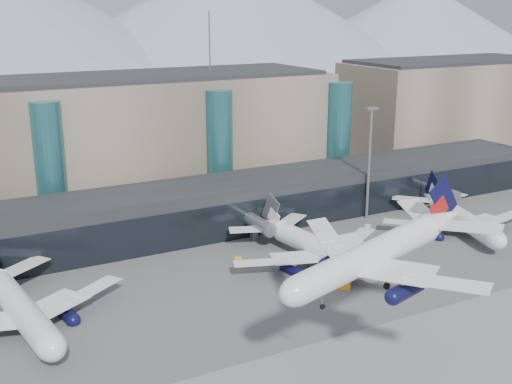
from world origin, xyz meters
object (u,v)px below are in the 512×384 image
at_px(veh_c, 384,245).
at_px(lightmast_mid, 369,157).
at_px(veh_b, 238,262).
at_px(veh_g, 385,241).
at_px(veh_f, 7,290).
at_px(hero_jet, 385,243).
at_px(veh_h, 344,280).
at_px(jet_parked_mid, 310,238).
at_px(jet_parked_right, 456,210).
at_px(jet_parked_left, 14,295).
at_px(veh_d, 367,229).

bearing_deg(veh_c, lightmast_mid, 72.81).
xyz_separation_m(veh_b, veh_g, (31.52, -4.19, -0.08)).
height_order(veh_b, veh_f, veh_f).
relative_size(hero_jet, veh_h, 8.50).
relative_size(hero_jet, jet_parked_mid, 0.90).
distance_m(hero_jet, veh_f, 64.68).
bearing_deg(hero_jet, jet_parked_right, 29.11).
bearing_deg(veh_c, veh_f, -179.59).
bearing_deg(jet_parked_right, jet_parked_left, 106.98).
height_order(lightmast_mid, jet_parked_left, lightmast_mid).
distance_m(veh_f, veh_h, 57.48).
height_order(hero_jet, jet_parked_left, hero_jet).
bearing_deg(veh_d, veh_b, 137.70).
relative_size(lightmast_mid, jet_parked_mid, 0.71).
relative_size(lightmast_mid, veh_c, 6.62).
bearing_deg(jet_parked_mid, jet_parked_right, -97.04).
relative_size(lightmast_mid, veh_d, 10.72).
xyz_separation_m(lightmast_mid, veh_d, (-5.89, -8.03, -13.74)).
xyz_separation_m(lightmast_mid, hero_jet, (-38.28, -52.24, 3.44)).
bearing_deg(jet_parked_mid, jet_parked_left, 83.05).
xyz_separation_m(lightmast_mid, veh_h, (-26.87, -28.66, -13.37)).
height_order(jet_parked_right, veh_d, jet_parked_right).
bearing_deg(veh_h, lightmast_mid, -7.19).
xyz_separation_m(jet_parked_left, veh_g, (71.80, -0.27, -3.87)).
distance_m(veh_d, veh_h, 29.43).
bearing_deg(jet_parked_right, jet_parked_mid, 106.93).
distance_m(jet_parked_mid, veh_b, 14.34).
relative_size(veh_c, veh_g, 1.88).
relative_size(jet_parked_right, veh_b, 15.00).
bearing_deg(veh_h, veh_f, 101.86).
bearing_deg(veh_h, veh_g, -20.48).
height_order(veh_b, veh_g, veh_b).
distance_m(veh_b, veh_h, 20.93).
xyz_separation_m(hero_jet, jet_parked_left, (-40.99, 36.71, -13.39)).
bearing_deg(veh_c, veh_d, 80.00).
height_order(jet_parked_right, veh_g, jet_parked_right).
bearing_deg(veh_g, veh_d, 119.49).
xyz_separation_m(jet_parked_right, veh_c, (-22.03, -2.69, -3.25)).
distance_m(veh_b, veh_g, 31.80).
relative_size(veh_c, veh_d, 1.62).
bearing_deg(veh_h, jet_parked_left, 111.90).
distance_m(veh_c, veh_h, 19.91).
xyz_separation_m(jet_parked_mid, jet_parked_right, (37.88, -0.08, -0.08)).
distance_m(hero_jet, jet_parked_right, 63.79).
bearing_deg(veh_b, veh_h, -122.71).
bearing_deg(veh_b, lightmast_mid, -51.56).
bearing_deg(veh_g, veh_c, -92.42).
xyz_separation_m(hero_jet, veh_d, (32.40, 44.21, -17.18)).
bearing_deg(veh_g, jet_parked_mid, -139.74).
bearing_deg(jet_parked_right, veh_d, 84.23).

